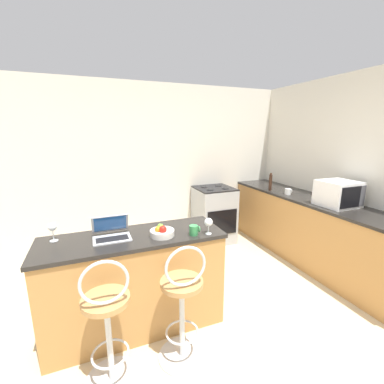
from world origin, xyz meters
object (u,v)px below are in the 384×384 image
(laptop, at_px, (111,232))
(mug_green, at_px, (194,230))
(bar_stool_near, at_px, (108,326))
(stove_range, at_px, (214,214))
(fruit_bowl, at_px, (162,232))
(microwave, at_px, (338,194))
(pepper_mill, at_px, (270,182))
(wine_glass_short, at_px, (52,228))
(mug_white, at_px, (288,191))
(wine_glass_tall, at_px, (209,223))
(bar_stool_far, at_px, (183,306))

(laptop, bearing_deg, mug_green, -17.30)
(bar_stool_near, relative_size, mug_green, 10.86)
(stove_range, height_order, fruit_bowl, fruit_bowl)
(microwave, distance_m, pepper_mill, 1.06)
(laptop, bearing_deg, wine_glass_short, 167.83)
(mug_white, bearing_deg, fruit_bowl, -158.96)
(laptop, distance_m, wine_glass_tall, 0.87)
(laptop, bearing_deg, mug_white, 15.04)
(laptop, distance_m, mug_green, 0.73)
(pepper_mill, distance_m, wine_glass_short, 3.13)
(fruit_bowl, bearing_deg, laptop, 162.13)
(bar_stool_near, bearing_deg, wine_glass_short, 118.97)
(bar_stool_far, bearing_deg, microwave, 13.52)
(bar_stool_near, distance_m, stove_range, 2.81)
(mug_white, height_order, mug_green, same)
(bar_stool_near, relative_size, mug_white, 10.00)
(microwave, distance_m, fruit_bowl, 2.32)
(microwave, bearing_deg, wine_glass_short, 177.95)
(laptop, height_order, wine_glass_tall, laptop)
(fruit_bowl, relative_size, wine_glass_tall, 1.44)
(mug_green, bearing_deg, wine_glass_tall, -12.26)
(wine_glass_tall, bearing_deg, bar_stool_far, -139.48)
(bar_stool_near, xyz_separation_m, wine_glass_short, (-0.37, 0.66, 0.56))
(wine_glass_short, bearing_deg, mug_white, 11.01)
(bar_stool_near, xyz_separation_m, microwave, (2.84, 0.55, 0.60))
(stove_range, bearing_deg, microwave, -58.05)
(mug_white, bearing_deg, bar_stool_near, -154.97)
(bar_stool_far, bearing_deg, mug_white, 30.62)
(stove_range, relative_size, pepper_mill, 3.36)
(mug_green, xyz_separation_m, wine_glass_short, (-1.17, 0.32, 0.07))
(bar_stool_far, distance_m, stove_range, 2.46)
(bar_stool_far, relative_size, microwave, 2.37)
(pepper_mill, height_order, fruit_bowl, pepper_mill)
(bar_stool_near, distance_m, wine_glass_tall, 1.13)
(stove_range, xyz_separation_m, mug_green, (-1.08, -1.74, 0.51))
(pepper_mill, bearing_deg, wine_glass_short, -162.79)
(bar_stool_near, height_order, stove_range, bar_stool_near)
(wine_glass_short, bearing_deg, wine_glass_tall, -14.97)
(bar_stool_near, height_order, mug_white, bar_stool_near)
(mug_white, height_order, wine_glass_tall, wine_glass_tall)
(fruit_bowl, distance_m, wine_glass_tall, 0.43)
(bar_stool_far, height_order, wine_glass_tall, wine_glass_tall)
(mug_white, distance_m, mug_green, 2.10)
(mug_green, bearing_deg, pepper_mill, 34.37)
(fruit_bowl, relative_size, wine_glass_short, 1.33)
(laptop, relative_size, stove_range, 0.33)
(bar_stool_near, bearing_deg, laptop, 79.68)
(bar_stool_near, distance_m, pepper_mill, 3.12)
(microwave, distance_m, mug_white, 0.73)
(laptop, relative_size, microwave, 0.72)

